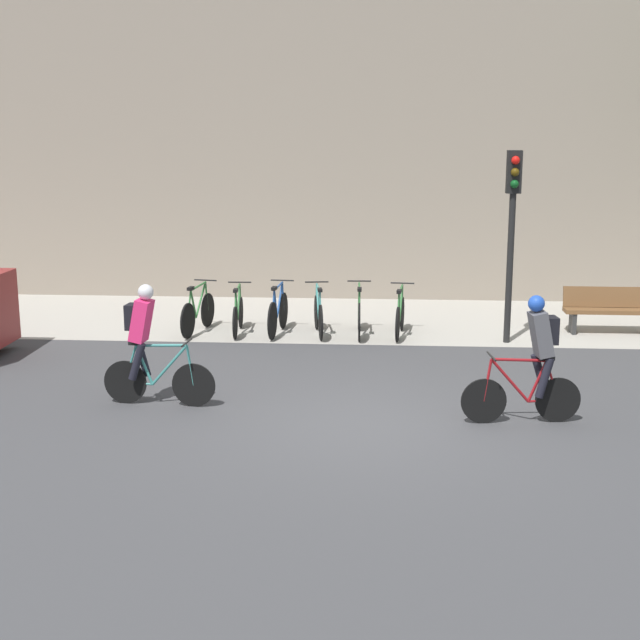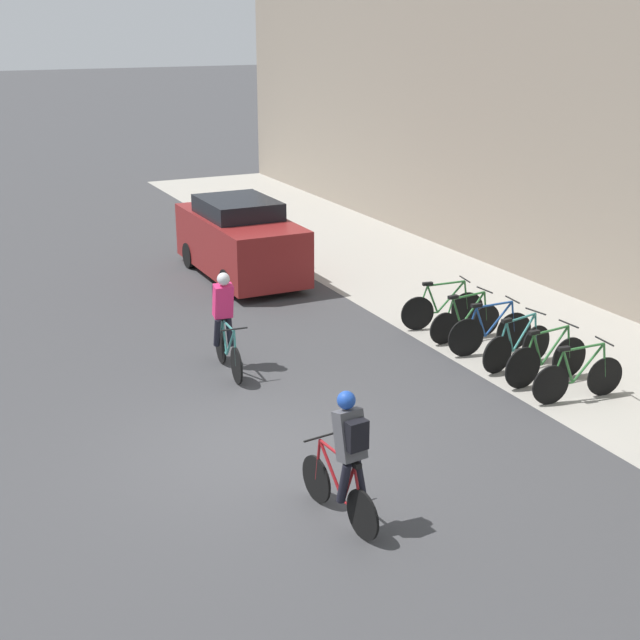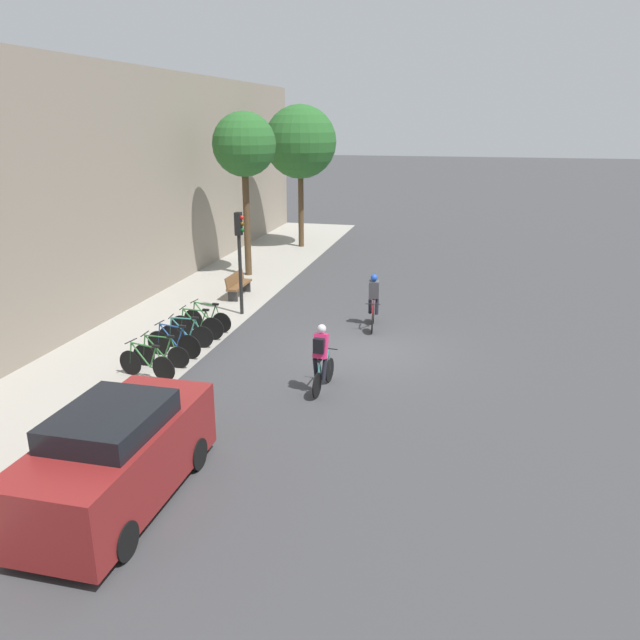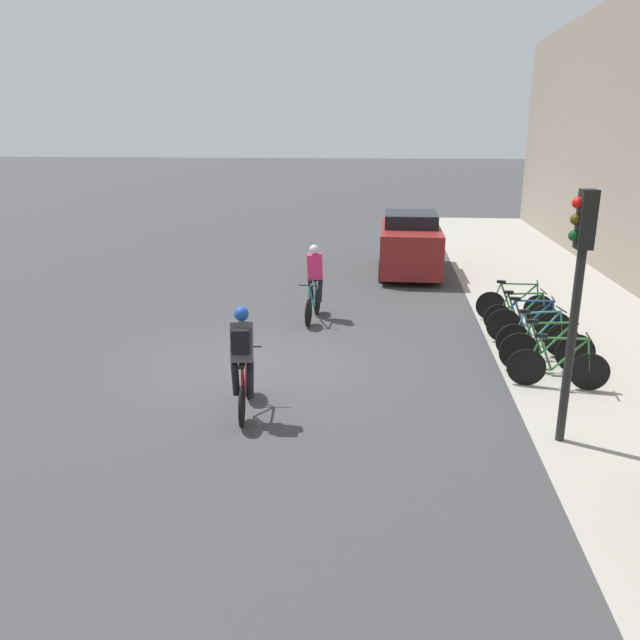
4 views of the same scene
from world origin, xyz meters
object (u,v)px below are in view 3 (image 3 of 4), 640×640
at_px(parked_bike_4, 197,326).
at_px(traffic_light_pole, 240,244).
at_px(cyclist_pink, 321,356).
at_px(parked_bike_1, 161,354).
at_px(parked_car, 117,457).
at_px(bench, 238,284).
at_px(cyclist_grey, 374,298).
at_px(parked_bike_5, 207,319).
at_px(parked_bike_0, 147,364).
at_px(parked_bike_3, 186,335).
at_px(parked_bike_2, 174,343).

relative_size(parked_bike_4, traffic_light_pole, 0.49).
xyz_separation_m(cyclist_pink, parked_bike_4, (2.92, 4.61, -0.53)).
height_order(parked_bike_1, parked_car, parked_car).
bearing_deg(bench, cyclist_grey, -112.98).
xyz_separation_m(parked_bike_5, parked_car, (-9.05, -2.27, 0.50)).
distance_m(parked_bike_0, parked_car, 5.64).
xyz_separation_m(parked_bike_0, parked_bike_3, (2.35, 0.00, -0.00)).
xyz_separation_m(parked_bike_3, traffic_light_pole, (3.53, -0.44, 2.04)).
xyz_separation_m(cyclist_grey, parked_bike_1, (-4.82, 5.05, -0.56)).
height_order(parked_bike_0, parked_car, parked_car).
relative_size(cyclist_pink, traffic_light_pole, 0.50).
relative_size(parked_bike_0, parked_bike_3, 1.06).
height_order(parked_bike_0, traffic_light_pole, traffic_light_pole).
bearing_deg(parked_car, parked_bike_4, 15.36).
distance_m(cyclist_grey, parked_bike_5, 5.36).
distance_m(cyclist_grey, parked_bike_1, 7.01).
height_order(cyclist_grey, parked_bike_0, cyclist_grey).
bearing_deg(parked_bike_1, parked_bike_2, 0.11).
bearing_deg(cyclist_grey, parked_bike_3, 122.82).
bearing_deg(parked_bike_0, parked_bike_2, 0.04).
distance_m(parked_bike_0, traffic_light_pole, 6.24).
bearing_deg(parked_bike_1, cyclist_pink, -97.06).
bearing_deg(cyclist_pink, parked_bike_5, 51.27).
height_order(cyclist_grey, parked_bike_3, cyclist_grey).
distance_m(parked_bike_5, parked_car, 9.34).
bearing_deg(parked_bike_4, parked_bike_3, -179.99).
distance_m(parked_bike_1, parked_bike_3, 1.56).
bearing_deg(cyclist_grey, parked_car, 165.48).
bearing_deg(parked_car, parked_bike_3, 16.87).
bearing_deg(parked_bike_3, parked_bike_1, -179.95).
xyz_separation_m(parked_bike_1, parked_bike_4, (2.35, 0.00, 0.03)).
bearing_deg(parked_bike_1, bench, 3.94).
xyz_separation_m(cyclist_grey, bench, (2.35, 5.55, -0.47)).
distance_m(cyclist_pink, parked_bike_2, 4.83).
bearing_deg(parked_bike_0, parked_bike_4, 0.02).
height_order(cyclist_grey, traffic_light_pole, traffic_light_pole).
distance_m(parked_bike_0, parked_bike_3, 2.35).
relative_size(cyclist_pink, parked_bike_5, 1.05).
bearing_deg(parked_bike_4, parked_bike_2, 180.00).
height_order(cyclist_grey, parked_bike_5, cyclist_grey).
height_order(cyclist_pink, parked_bike_1, cyclist_pink).
bearing_deg(parked_bike_4, bench, 5.83).
bearing_deg(parked_car, cyclist_pink, -23.64).
distance_m(parked_bike_3, parked_bike_5, 1.56).
bearing_deg(parked_bike_3, cyclist_pink, -114.85).
height_order(parked_bike_4, parked_car, parked_car).
relative_size(traffic_light_pole, parked_car, 0.82).
relative_size(parked_bike_1, parked_bike_4, 0.94).
bearing_deg(parked_bike_2, traffic_light_pole, -5.76).
bearing_deg(parked_bike_1, parked_bike_5, 0.01).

